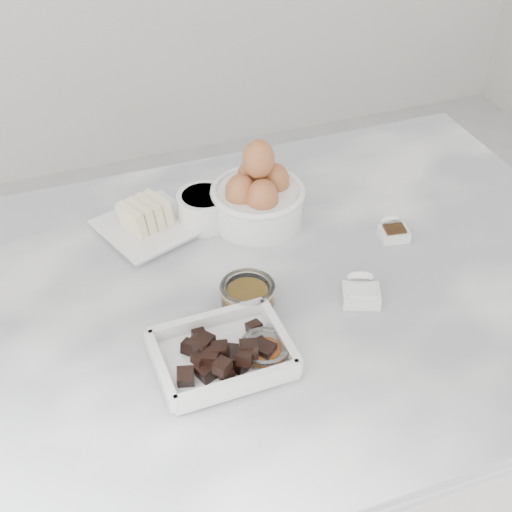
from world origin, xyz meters
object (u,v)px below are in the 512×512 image
Objects in this scene: salt_spoon at (361,291)px; egg_bowl at (258,195)px; butter_plate at (147,221)px; vanilla_spoon at (393,230)px; honey_bowl at (248,294)px; chocolate_dish at (222,352)px; zest_bowl at (265,351)px; sugar_ramekin at (204,207)px.

egg_bowl is at bearing 107.50° from salt_spoon.
butter_plate reaches higher than vanilla_spoon.
egg_bowl is 1.93× the size of honey_bowl.
butter_plate is (-0.03, 0.33, 0.00)m from chocolate_dish.
egg_bowl is (0.19, -0.03, 0.03)m from butter_plate.
zest_bowl is (-0.02, -0.12, -0.00)m from honey_bowl.
zest_bowl is at bearing -97.83° from honey_bowl.
vanilla_spoon is (0.29, -0.15, -0.02)m from sugar_ramekin.
vanilla_spoon is at bearing 44.70° from salt_spoon.
sugar_ramekin is at bearing 152.55° from vanilla_spoon.
chocolate_dish is 2.29× the size of salt_spoon.
butter_plate is at bearing 169.81° from egg_bowl.
chocolate_dish is 0.97× the size of butter_plate.
butter_plate is at bearing 113.32° from honey_bowl.
zest_bowl is (-0.02, -0.34, -0.01)m from sugar_ramekin.
vanilla_spoon is (0.31, 0.19, -0.00)m from zest_bowl.
butter_plate is at bearing 133.64° from salt_spoon.
vanilla_spoon is 0.17m from salt_spoon.
butter_plate is 2.29× the size of honey_bowl.
sugar_ramekin reaches higher than zest_bowl.
chocolate_dish is 2.95× the size of vanilla_spoon.
chocolate_dish is at bearing -102.97° from sugar_ramekin.
egg_bowl is 2.57× the size of vanilla_spoon.
egg_bowl is 0.24m from vanilla_spoon.
vanilla_spoon is (0.36, 0.18, -0.01)m from chocolate_dish.
chocolate_dish is at bearing 165.25° from zest_bowl.
egg_bowl reaches higher than salt_spoon.
zest_bowl is at bearing -148.05° from vanilla_spoon.
sugar_ramekin is 1.11× the size of honey_bowl.
chocolate_dish is at bearing -167.35° from salt_spoon.
butter_plate is at bearing 94.38° from chocolate_dish.
salt_spoon reaches higher than honey_bowl.
egg_bowl reaches higher than sugar_ramekin.
sugar_ramekin reaches higher than salt_spoon.
salt_spoon is at bearing -135.30° from vanilla_spoon.
sugar_ramekin is 0.33m from vanilla_spoon.
zest_bowl is 0.88× the size of salt_spoon.
sugar_ramekin is 0.22m from honey_bowl.
chocolate_dish reaches higher than honey_bowl.
chocolate_dish is 0.13m from honey_bowl.
honey_bowl is 0.12m from zest_bowl.
zest_bowl is (-0.11, -0.32, -0.03)m from egg_bowl.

